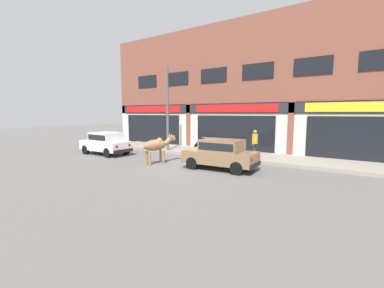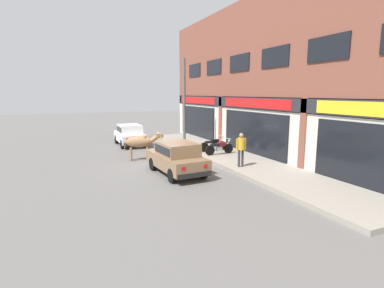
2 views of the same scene
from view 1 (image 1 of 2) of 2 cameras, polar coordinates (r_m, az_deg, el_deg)
name	(u,v)px [view 1 (image 1 of 2)]	position (r m, az deg, el deg)	size (l,w,h in m)	color
ground_plane	(190,164)	(13.76, -0.47, -4.52)	(90.00, 90.00, 0.00)	#605E5B
sidewalk	(223,154)	(16.91, 6.84, -2.12)	(19.00, 3.11, 0.18)	gray
shop_building	(236,90)	(18.39, 9.72, 11.65)	(23.00, 1.40, 8.99)	brown
cow	(157,145)	(13.85, -7.85, -0.30)	(0.88, 2.11, 1.61)	#936B47
car_0	(221,153)	(12.51, 6.40, -1.93)	(3.68, 1.80, 1.46)	black
car_1	(106,142)	(17.82, -18.62, 0.38)	(3.63, 1.64, 1.46)	black
motorcycle_0	(201,145)	(17.41, 2.04, -0.24)	(0.52, 1.81, 0.88)	black
motorcycle_1	(214,146)	(16.72, 4.81, -0.55)	(0.52, 1.81, 0.88)	black
pedestrian	(255,141)	(14.94, 13.78, 0.69)	(0.32, 0.50, 1.60)	#2D2D33
utility_pole	(167,109)	(17.67, -5.48, 7.67)	(0.18, 0.18, 5.59)	#595651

